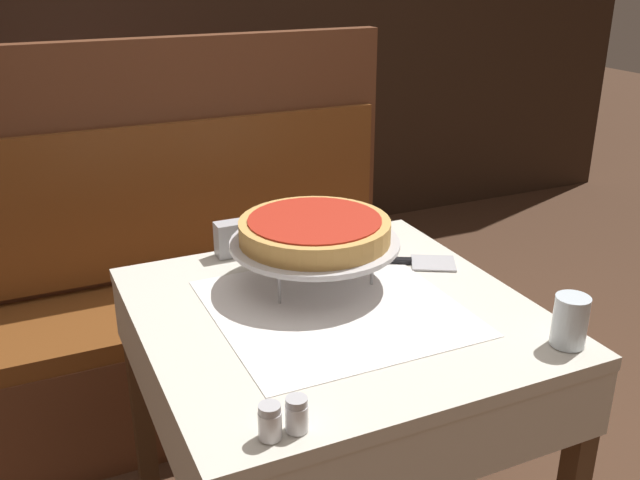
% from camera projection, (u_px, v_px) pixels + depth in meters
% --- Properties ---
extents(dining_table_front, '(0.85, 0.85, 0.74)m').
position_uv_depth(dining_table_front, '(334.00, 349.00, 1.63)').
color(dining_table_front, beige).
rests_on(dining_table_front, ground_plane).
extents(dining_table_rear, '(0.73, 0.73, 0.74)m').
position_uv_depth(dining_table_rear, '(95.00, 168.00, 2.98)').
color(dining_table_rear, red).
rests_on(dining_table_rear, ground_plane).
extents(booth_bench, '(1.46, 0.47, 1.23)m').
position_uv_depth(booth_bench, '(199.00, 311.00, 2.40)').
color(booth_bench, brown).
rests_on(booth_bench, ground_plane).
extents(back_wall_panel, '(6.00, 0.04, 2.40)m').
position_uv_depth(back_wall_panel, '(127.00, 15.00, 3.29)').
color(back_wall_panel, black).
rests_on(back_wall_panel, ground_plane).
extents(pizza_pan_stand, '(0.40, 0.40, 0.11)m').
position_uv_depth(pizza_pan_stand, '(315.00, 244.00, 1.68)').
color(pizza_pan_stand, '#ADADB2').
rests_on(pizza_pan_stand, dining_table_front).
extents(deep_dish_pizza, '(0.36, 0.36, 0.05)m').
position_uv_depth(deep_dish_pizza, '(315.00, 230.00, 1.66)').
color(deep_dish_pizza, tan).
rests_on(deep_dish_pizza, pizza_pan_stand).
extents(pizza_server, '(0.28, 0.19, 0.01)m').
position_uv_depth(pizza_server, '(404.00, 261.00, 1.81)').
color(pizza_server, '#BCBCC1').
rests_on(pizza_server, dining_table_front).
extents(water_glass_near, '(0.07, 0.07, 0.11)m').
position_uv_depth(water_glass_near, '(570.00, 321.00, 1.42)').
color(water_glass_near, silver).
rests_on(water_glass_near, dining_table_front).
extents(salt_shaker, '(0.04, 0.04, 0.06)m').
position_uv_depth(salt_shaker, '(270.00, 421.00, 1.16)').
color(salt_shaker, silver).
rests_on(salt_shaker, dining_table_front).
extents(pepper_shaker, '(0.04, 0.04, 0.06)m').
position_uv_depth(pepper_shaker, '(297.00, 414.00, 1.17)').
color(pepper_shaker, silver).
rests_on(pepper_shaker, dining_table_front).
extents(napkin_holder, '(0.10, 0.05, 0.09)m').
position_uv_depth(napkin_holder, '(235.00, 238.00, 1.85)').
color(napkin_holder, '#B2B2B7').
rests_on(napkin_holder, dining_table_front).
extents(condiment_caddy, '(0.13, 0.13, 0.17)m').
position_uv_depth(condiment_caddy, '(98.00, 129.00, 2.97)').
color(condiment_caddy, black).
rests_on(condiment_caddy, dining_table_rear).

